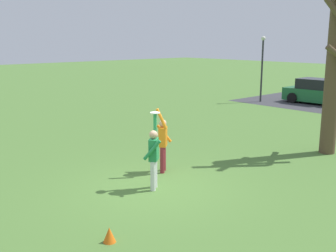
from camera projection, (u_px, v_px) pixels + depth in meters
The scene contains 8 objects.
ground_plane at pixel (155, 188), 11.12m from camera, with size 120.00×120.00×0.00m, color #4C7533.
person_catcher at pixel (154, 154), 10.85m from camera, with size 0.54×0.58×2.08m.
person_defender at pixel (163, 141), 12.30m from camera, with size 0.64×0.66×2.05m.
frisbee_disc at pixel (155, 113), 10.84m from camera, with size 0.26×0.26×0.02m, color white.
parked_car_green at pixel (317, 92), 25.74m from camera, with size 4.16×2.15×1.59m.
bare_tree_tall at pixel (335, 64), 13.90m from camera, with size 1.35×1.78×6.81m.
lamppost_by_lot at pixel (262, 62), 26.11m from camera, with size 0.28×0.28×4.26m.
field_cone_orange at pixel (109, 235), 8.11m from camera, with size 0.26×0.26×0.32m, color orange.
Camera 1 is at (8.05, -6.76, 4.02)m, focal length 42.89 mm.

